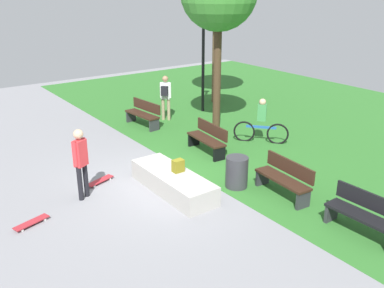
# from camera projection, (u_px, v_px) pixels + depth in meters

# --- Properties ---
(ground_plane) EXTENTS (28.00, 28.00, 0.00)m
(ground_plane) POSITION_uv_depth(u_px,v_px,m) (161.00, 184.00, 11.30)
(ground_plane) COLOR gray
(grass_lawn) EXTENTS (26.60, 12.98, 0.01)m
(grass_lawn) POSITION_uv_depth(u_px,v_px,m) (338.00, 130.00, 15.42)
(grass_lawn) COLOR #2D6B28
(grass_lawn) RESTS_ON ground_plane
(concrete_ledge) EXTENTS (2.70, 0.90, 0.51)m
(concrete_ledge) POSITION_uv_depth(u_px,v_px,m) (173.00, 182.00, 10.81)
(concrete_ledge) COLOR #A8A59E
(concrete_ledge) RESTS_ON ground_plane
(backpack_on_ledge) EXTENTS (0.20, 0.28, 0.32)m
(backpack_on_ledge) POSITION_uv_depth(u_px,v_px,m) (178.00, 166.00, 10.74)
(backpack_on_ledge) COLOR olive
(backpack_on_ledge) RESTS_ON concrete_ledge
(skater_performing_trick) EXTENTS (0.33, 0.39, 1.78)m
(skater_performing_trick) POSITION_uv_depth(u_px,v_px,m) (81.00, 158.00, 10.19)
(skater_performing_trick) COLOR black
(skater_performing_trick) RESTS_ON ground_plane
(skateboard_by_ledge) EXTENTS (0.44, 0.82, 0.08)m
(skateboard_by_ledge) POSITION_uv_depth(u_px,v_px,m) (100.00, 181.00, 11.33)
(skateboard_by_ledge) COLOR #A5262D
(skateboard_by_ledge) RESTS_ON ground_plane
(skateboard_spare) EXTENTS (0.42, 0.82, 0.08)m
(skateboard_spare) POSITION_uv_depth(u_px,v_px,m) (31.00, 222.00, 9.35)
(skateboard_spare) COLOR #A5262D
(skateboard_spare) RESTS_ON ground_plane
(park_bench_center_lawn) EXTENTS (1.64, 0.61, 0.91)m
(park_bench_center_lawn) POSITION_uv_depth(u_px,v_px,m) (208.00, 138.00, 13.22)
(park_bench_center_lawn) COLOR #331E14
(park_bench_center_lawn) RESTS_ON ground_plane
(park_bench_near_path) EXTENTS (1.61, 0.50, 0.91)m
(park_bench_near_path) POSITION_uv_depth(u_px,v_px,m) (365.00, 214.00, 8.87)
(park_bench_near_path) COLOR black
(park_bench_near_path) RESTS_ON ground_plane
(park_bench_by_oak) EXTENTS (1.64, 0.63, 0.91)m
(park_bench_by_oak) POSITION_uv_depth(u_px,v_px,m) (144.00, 113.00, 15.72)
(park_bench_by_oak) COLOR #331E14
(park_bench_by_oak) RESTS_ON ground_plane
(park_bench_far_right) EXTENTS (1.63, 0.61, 0.91)m
(park_bench_far_right) POSITION_uv_depth(u_px,v_px,m) (285.00, 178.00, 10.53)
(park_bench_far_right) COLOR #331E14
(park_bench_far_right) RESTS_ON ground_plane
(lamp_post) EXTENTS (0.28, 0.28, 4.21)m
(lamp_post) POSITION_uv_depth(u_px,v_px,m) (203.00, 48.00, 16.78)
(lamp_post) COLOR black
(lamp_post) RESTS_ON ground_plane
(trash_bin) EXTENTS (0.58, 0.58, 0.82)m
(trash_bin) POSITION_uv_depth(u_px,v_px,m) (237.00, 172.00, 11.00)
(trash_bin) COLOR #333338
(trash_bin) RESTS_ON ground_plane
(pedestrian_with_backpack) EXTENTS (0.45, 0.45, 1.72)m
(pedestrian_with_backpack) POSITION_uv_depth(u_px,v_px,m) (165.00, 94.00, 16.18)
(pedestrian_with_backpack) COLOR tan
(pedestrian_with_backpack) RESTS_ON ground_plane
(cyclist_on_bicycle) EXTENTS (1.42, 1.23, 1.52)m
(cyclist_on_bicycle) POSITION_uv_depth(u_px,v_px,m) (261.00, 124.00, 14.02)
(cyclist_on_bicycle) COLOR black
(cyclist_on_bicycle) RESTS_ON ground_plane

